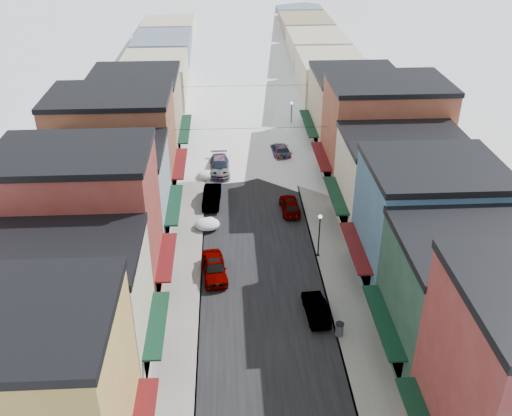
{
  "coord_description": "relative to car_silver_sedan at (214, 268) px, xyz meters",
  "views": [
    {
      "loc": [
        -2.6,
        -17.17,
        28.62
      ],
      "look_at": [
        0.0,
        29.71,
        2.2
      ],
      "focal_mm": 40.0,
      "sensor_mm": 36.0,
      "label": 1
    }
  ],
  "objects": [
    {
      "name": "bldg_l_brick_near",
      "position": [
        -9.75,
        -1.62,
        5.43
      ],
      "size": [
        12.3,
        8.2,
        12.5
      ],
      "color": "maroon",
      "rests_on": "ground"
    },
    {
      "name": "curb_left",
      "position": [
        -1.11,
        37.88,
        -0.75
      ],
      "size": [
        0.1,
        160.0,
        0.15
      ],
      "primitive_type": "cube",
      "color": "slate",
      "rests_on": "ground"
    },
    {
      "name": "streetlamp_near",
      "position": [
        9.15,
        2.36,
        1.94
      ],
      "size": [
        0.34,
        0.34,
        4.15
      ],
      "color": "black",
      "rests_on": "sidewalk_right"
    },
    {
      "name": "car_black_sedan",
      "position": [
        7.77,
        24.33,
        -0.03
      ],
      "size": [
        2.82,
        5.68,
        1.59
      ],
      "primitive_type": "imported",
      "rotation": [
        0.0,
        0.0,
        3.25
      ],
      "color": "black",
      "rests_on": "ground"
    },
    {
      "name": "car_lane_silver",
      "position": [
        2.26,
        28.02,
        -0.07
      ],
      "size": [
        2.17,
        4.6,
        1.52
      ],
      "primitive_type": "imported",
      "rotation": [
        0.0,
        0.0,
        -0.09
      ],
      "color": "#A8AAB1",
      "rests_on": "ground"
    },
    {
      "name": "car_silver_sedan",
      "position": [
        0.0,
        0.0,
        0.0
      ],
      "size": [
        2.49,
        5.05,
        1.66
      ],
      "primitive_type": "imported",
      "rotation": [
        0.0,
        0.0,
        0.11
      ],
      "color": "#919598",
      "rests_on": "ground"
    },
    {
      "name": "snow_pile_mid",
      "position": [
        -0.71,
        7.78,
        -0.34
      ],
      "size": [
        2.4,
        2.67,
        1.01
      ],
      "color": "white",
      "rests_on": "ground"
    },
    {
      "name": "bldg_l_tan",
      "position": [
        -9.25,
        25.88,
        4.18
      ],
      "size": [
        11.3,
        11.2,
        10.0
      ],
      "color": "#927B60",
      "rests_on": "ground"
    },
    {
      "name": "bldg_r_blue",
      "position": [
        17.13,
        -1.12,
        4.43
      ],
      "size": [
        11.3,
        9.2,
        10.5
      ],
      "color": "#365D7B",
      "rests_on": "ground"
    },
    {
      "name": "car_dark_hatch",
      "position": [
        -0.36,
        12.73,
        -0.03
      ],
      "size": [
        1.97,
        4.95,
        1.6
      ],
      "primitive_type": "imported",
      "rotation": [
        0.0,
        0.0,
        -0.06
      ],
      "color": "black",
      "rests_on": "ground"
    },
    {
      "name": "bldg_l_grayblue",
      "position": [
        -9.25,
        6.88,
        3.68
      ],
      "size": [
        11.3,
        9.2,
        9.0
      ],
      "color": "#798EA1",
      "rests_on": "ground"
    },
    {
      "name": "bldg_r_brick_far",
      "position": [
        18.13,
        16.88,
        4.93
      ],
      "size": [
        13.3,
        9.2,
        11.5
      ],
      "color": "brown",
      "rests_on": "ground"
    },
    {
      "name": "bldg_l_brick_far",
      "position": [
        -10.25,
        15.88,
        4.68
      ],
      "size": [
        13.3,
        9.2,
        11.0
      ],
      "color": "brown",
      "rests_on": "ground"
    },
    {
      "name": "distant_blocks",
      "position": [
        3.94,
        60.88,
        3.17
      ],
      "size": [
        34.0,
        55.0,
        8.0
      ],
      "color": "gray",
      "rests_on": "ground"
    },
    {
      "name": "bldg_r_cream",
      "position": [
        17.63,
        7.88,
        3.68
      ],
      "size": [
        12.3,
        9.2,
        9.0
      ],
      "color": "beige",
      "rests_on": "ground"
    },
    {
      "name": "road",
      "position": [
        3.94,
        37.88,
        -0.82
      ],
      "size": [
        10.0,
        160.0,
        0.01
      ],
      "primitive_type": "cube",
      "color": "black",
      "rests_on": "ground"
    },
    {
      "name": "trash_can",
      "position": [
        9.14,
        -7.98,
        -0.13
      ],
      "size": [
        0.63,
        0.63,
        1.07
      ],
      "color": "slate",
      "rests_on": "sidewalk_right"
    },
    {
      "name": "car_green_sedan",
      "position": [
        7.78,
        -5.55,
        -0.12
      ],
      "size": [
        1.77,
        4.38,
        1.41
      ],
      "primitive_type": "imported",
      "rotation": [
        0.0,
        0.0,
        3.21
      ],
      "color": "black",
      "rests_on": "ground"
    },
    {
      "name": "car_gray_suv",
      "position": [
        7.54,
        10.57,
        -0.07
      ],
      "size": [
        1.98,
        4.53,
        1.52
      ],
      "primitive_type": "imported",
      "rotation": [
        0.0,
        0.0,
        3.18
      ],
      "color": "#9C9FA4",
      "rests_on": "ground"
    },
    {
      "name": "curb_right",
      "position": [
        8.99,
        37.88,
        -0.75
      ],
      "size": [
        0.1,
        160.0,
        0.15
      ],
      "primitive_type": "cube",
      "color": "slate",
      "rests_on": "ground"
    },
    {
      "name": "sidewalk_left",
      "position": [
        -2.66,
        37.88,
        -0.75
      ],
      "size": [
        3.2,
        160.0,
        0.15
      ],
      "primitive_type": "cube",
      "color": "gray",
      "rests_on": "ground"
    },
    {
      "name": "car_silver_wagon",
      "position": [
        0.44,
        20.05,
        -0.01
      ],
      "size": [
        2.37,
        5.65,
        1.63
      ],
      "primitive_type": "imported",
      "rotation": [
        0.0,
        0.0,
        0.02
      ],
      "color": "gray",
      "rests_on": "ground"
    },
    {
      "name": "sidewalk_right",
      "position": [
        10.54,
        37.88,
        -0.75
      ],
      "size": [
        3.2,
        160.0,
        0.15
      ],
      "primitive_type": "cube",
      "color": "gray",
      "rests_on": "ground"
    },
    {
      "name": "bldg_l_cream",
      "position": [
        -9.25,
        -9.62,
        3.93
      ],
      "size": [
        11.3,
        8.2,
        9.5
      ],
      "color": "beige",
      "rests_on": "ground"
    },
    {
      "name": "car_lane_white",
      "position": [
        4.99,
        50.41,
        0.01
      ],
      "size": [
        2.83,
        6.07,
        1.68
      ],
      "primitive_type": "imported",
      "rotation": [
        0.0,
        0.0,
        3.15
      ],
      "color": "silver",
      "rests_on": "ground"
    },
    {
      "name": "overhead_cables",
      "position": [
        3.94,
        25.38,
        5.37
      ],
      "size": [
        16.4,
        15.04,
        0.04
      ],
      "color": "black",
      "rests_on": "ground"
    },
    {
      "name": "snow_pile_far",
      "position": [
        -0.94,
        18.65,
        -0.39
      ],
      "size": [
        2.18,
        2.54,
        0.92
      ],
      "color": "white",
      "rests_on": "ground"
    },
    {
      "name": "bldg_r_green",
      "position": [
        17.13,
        -10.12,
        3.93
      ],
      "size": [
        11.3,
        9.2,
        9.5
      ],
      "color": "#1D3D2F",
      "rests_on": "ground"
    },
    {
      "name": "streetlamp_far",
      "position": [
        9.84,
        30.88,
        2.16
      ],
      "size": [
        0.37,
        0.37,
        4.5
      ],
      "color": "black",
      "rests_on": "sidewalk_right"
    },
    {
      "name": "bldg_r_tan",
      "position": [
        17.13,
        26.88,
        3.93
      ],
      "size": [
        11.3,
        11.2,
        9.5
      ],
      "color": "tan",
      "rests_on": "ground"
    },
    {
      "name": "bldg_l_yellow",
      "position": [
        -9.25,
        -18.12,
        4.93
      ],
      "size": [
        11.3,
        8.7,
        11.5
      ],
      "color": "#C09746",
      "rests_on": "ground"
    }
  ]
}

